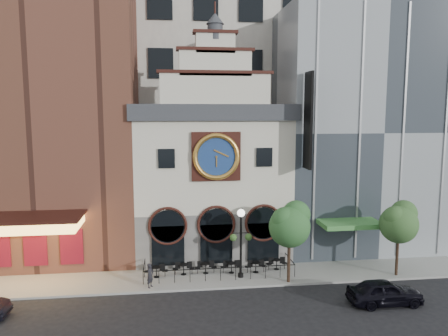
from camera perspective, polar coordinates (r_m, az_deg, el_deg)
name	(u,v)px	position (r m, az deg, el deg)	size (l,w,h in m)	color
ground	(223,290)	(30.27, -0.16, -15.60)	(120.00, 120.00, 0.00)	black
sidewalk	(219,275)	(32.54, -0.72, -13.76)	(44.00, 5.00, 0.15)	gray
clock_building	(211,174)	(35.99, -1.71, -0.78)	(12.60, 8.78, 18.65)	#605E5B
theater_building	(50,102)	(38.79, -21.76, 8.06)	(14.00, 15.60, 25.00)	brown
retail_building	(352,130)	(41.08, 16.38, 4.79)	(14.00, 14.40, 20.00)	gray
office_tower	(199,33)	(48.43, -3.24, 17.16)	(20.00, 16.00, 40.00)	beige
cafe_railing	(218,268)	(32.36, -0.72, -12.89)	(10.60, 2.60, 0.90)	black
bistro_0	(156,271)	(32.09, -8.82, -13.14)	(1.58, 0.68, 0.90)	black
bistro_1	(184,268)	(32.33, -5.30, -12.92)	(1.58, 0.68, 0.90)	black
bistro_2	(206,267)	(32.44, -2.40, -12.82)	(1.58, 0.68, 0.90)	black
bistro_3	(231,267)	(32.51, 0.99, -12.77)	(1.58, 0.68, 0.90)	black
bistro_4	(256,266)	(32.68, 4.16, -12.68)	(1.58, 0.68, 0.90)	black
bistro_5	(277,263)	(33.39, 6.89, -12.27)	(1.58, 0.68, 0.90)	black
car_right	(385,292)	(29.65, 20.26, -14.97)	(1.85, 4.60, 1.57)	black
pedestrian	(150,275)	(30.35, -9.62, -13.67)	(0.60, 0.39, 1.64)	black
lamppost	(241,235)	(30.96, 2.22, -8.79)	(1.58, 0.54, 4.92)	black
tree_left	(290,223)	(30.19, 8.64, -7.16)	(2.93, 2.82, 5.64)	#382619
tree_right	(399,221)	(33.52, 21.92, -6.46)	(2.80, 2.70, 5.39)	#382619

